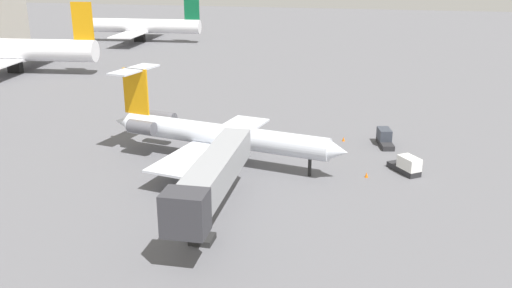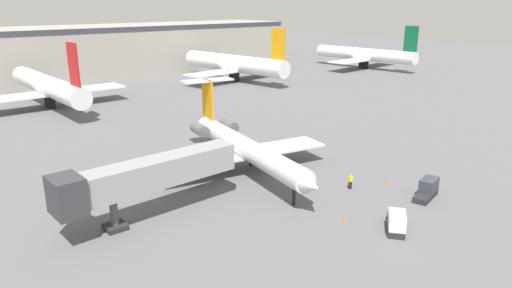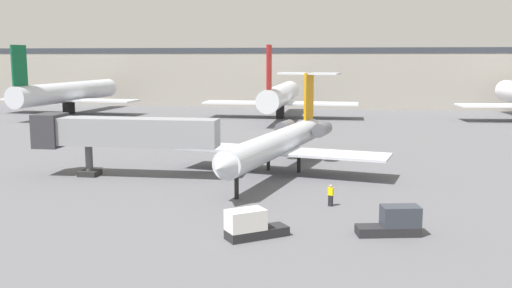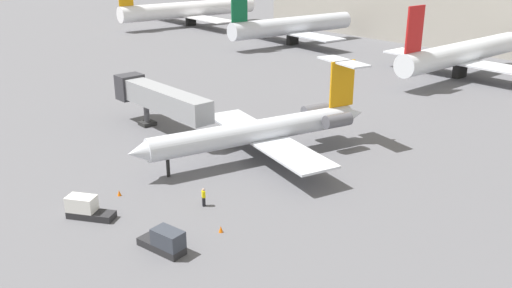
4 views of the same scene
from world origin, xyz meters
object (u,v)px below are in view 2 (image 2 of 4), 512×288
(ground_crew_marshaller, at_px, (350,181))
(traffic_cone_near, at_px, (388,180))
(regional_jet, at_px, (242,145))
(parked_airliner_east_end, at_px, (365,55))
(baggage_tug_trailing, at_px, (427,189))
(traffic_cone_mid, at_px, (345,220))
(baggage_tug_lead, at_px, (396,223))
(jet_bridge, at_px, (140,177))
(parked_airliner_centre, at_px, (48,86))
(parked_airliner_east_mid, at_px, (235,64))

(ground_crew_marshaller, relative_size, traffic_cone_near, 3.07)
(regional_jet, bearing_deg, parked_airliner_east_end, 28.83)
(baggage_tug_trailing, relative_size, parked_airliner_east_end, 0.13)
(ground_crew_marshaller, bearing_deg, traffic_cone_mid, -144.37)
(regional_jet, height_order, baggage_tug_lead, regional_jet)
(regional_jet, height_order, ground_crew_marshaller, regional_jet)
(traffic_cone_mid, bearing_deg, ground_crew_marshaller, 35.63)
(jet_bridge, bearing_deg, traffic_cone_near, -19.75)
(baggage_tug_trailing, relative_size, traffic_cone_mid, 7.66)
(baggage_tug_trailing, distance_m, parked_airliner_centre, 70.51)
(ground_crew_marshaller, distance_m, parked_airliner_centre, 63.23)
(parked_airliner_centre, distance_m, parked_airliner_east_mid, 45.64)
(traffic_cone_near, bearing_deg, jet_bridge, 160.25)
(jet_bridge, bearing_deg, traffic_cone_mid, -41.33)
(parked_airliner_east_mid, bearing_deg, parked_airliner_east_end, -8.09)
(traffic_cone_mid, distance_m, parked_airliner_east_mid, 79.77)
(regional_jet, relative_size, parked_airliner_east_mid, 0.84)
(traffic_cone_near, height_order, parked_airliner_east_mid, parked_airliner_east_mid)
(baggage_tug_trailing, height_order, parked_airliner_east_mid, parked_airliner_east_mid)
(baggage_tug_trailing, height_order, parked_airliner_east_end, parked_airliner_east_end)
(traffic_cone_mid, bearing_deg, baggage_tug_trailing, -8.83)
(baggage_tug_trailing, xyz_separation_m, parked_airliner_centre, (-16.52, 68.47, 3.35))
(traffic_cone_near, bearing_deg, regional_jet, 127.00)
(regional_jet, relative_size, traffic_cone_near, 50.93)
(parked_airliner_centre, bearing_deg, parked_airliner_east_mid, 2.61)
(jet_bridge, bearing_deg, parked_airliner_east_mid, 46.27)
(ground_crew_marshaller, bearing_deg, parked_airliner_centre, 101.09)
(regional_jet, relative_size, traffic_cone_mid, 50.93)
(parked_airliner_centre, bearing_deg, traffic_cone_mid, -85.32)
(baggage_tug_trailing, xyz_separation_m, parked_airliner_east_end, (73.52, 64.22, 3.28))
(jet_bridge, distance_m, parked_airliner_east_end, 110.60)
(ground_crew_marshaller, distance_m, baggage_tug_trailing, 7.84)
(parked_airliner_east_end, bearing_deg, traffic_cone_near, -140.98)
(baggage_tug_lead, distance_m, parked_airliner_centre, 71.25)
(baggage_tug_lead, xyz_separation_m, traffic_cone_mid, (-2.08, 4.02, -0.56))
(traffic_cone_mid, xyz_separation_m, parked_airliner_centre, (-5.47, 66.75, 3.91))
(traffic_cone_near, xyz_separation_m, parked_airliner_east_end, (73.20, 59.32, 3.84))
(baggage_tug_trailing, relative_size, parked_airliner_east_mid, 0.13)
(parked_airliner_centre, bearing_deg, baggage_tug_lead, -83.91)
(regional_jet, height_order, traffic_cone_mid, regional_jet)
(baggage_tug_trailing, bearing_deg, parked_airliner_east_end, 41.14)
(parked_airliner_centre, bearing_deg, traffic_cone_near, -75.16)
(traffic_cone_near, distance_m, parked_airliner_centre, 65.88)
(ground_crew_marshaller, relative_size, baggage_tug_trailing, 0.40)
(baggage_tug_trailing, bearing_deg, parked_airliner_centre, 103.57)
(jet_bridge, xyz_separation_m, baggage_tug_trailing, (25.01, -13.99, -3.41))
(ground_crew_marshaller, distance_m, parked_airliner_east_end, 97.01)
(jet_bridge, distance_m, traffic_cone_mid, 19.01)
(ground_crew_marshaller, bearing_deg, baggage_tug_lead, -117.54)
(traffic_cone_mid, bearing_deg, parked_airliner_centre, 94.68)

